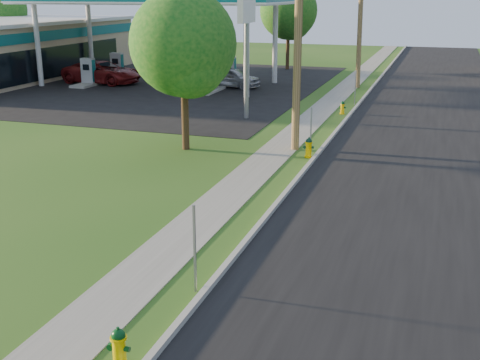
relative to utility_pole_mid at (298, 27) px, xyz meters
name	(u,v)px	position (x,y,z in m)	size (l,w,h in m)	color
road	(412,222)	(5.10, -7.00, -4.94)	(8.00, 120.00, 0.02)	black
curb	(276,205)	(1.10, -7.00, -4.88)	(0.15, 120.00, 0.15)	#A4A297
sidewalk	(222,200)	(-0.65, -7.00, -4.94)	(1.50, 120.00, 0.03)	gray
forecourt	(135,83)	(-15.40, 15.00, -4.94)	(26.00, 28.00, 0.02)	black
utility_pole_mid	(298,27)	(0.00, 0.00, 0.00)	(1.40, 0.32, 9.80)	brown
utility_pole_far	(360,15)	(0.00, 18.00, -0.15)	(1.40, 0.32, 9.50)	brown
sign_post_near	(195,249)	(0.85, -12.80, -3.95)	(0.05, 0.04, 2.00)	gray
sign_post_mid	(311,133)	(0.85, -1.00, -3.95)	(0.05, 0.04, 2.00)	gray
sign_post_far	(355,88)	(0.85, 11.20, -3.95)	(0.05, 0.04, 2.00)	gray
fuel_pump_nw	(89,75)	(-17.90, 13.00, -4.23)	(1.20, 3.20, 1.90)	#A4A297
fuel_pump_ne	(209,81)	(-8.90, 13.00, -4.23)	(1.20, 3.20, 1.90)	#A4A297
fuel_pump_sw	(117,69)	(-17.90, 17.00, -4.23)	(1.20, 3.20, 1.90)	#A4A297
fuel_pump_se	(229,73)	(-8.90, 17.00, -4.23)	(1.20, 3.20, 1.90)	#A4A297
convenience_store	(5,49)	(-26.38, 15.00, -2.82)	(10.40, 22.40, 4.25)	tan
price_pylon	(247,10)	(-3.90, 5.50, 0.48)	(0.34, 2.04, 6.85)	gray
tree_verge	(185,48)	(-4.23, -1.43, -0.80)	(4.26, 4.26, 6.45)	#322312
tree_lot	(289,13)	(-6.91, 26.39, -0.32)	(4.74, 4.74, 7.19)	#322312
tree_back	(1,12)	(-32.64, 22.63, -0.36)	(4.71, 4.71, 7.14)	#322312
hydrant_near	(119,348)	(0.68, -15.81, -4.56)	(0.41, 0.36, 0.80)	#EFC800
hydrant_mid	(309,148)	(0.79, -1.04, -4.55)	(0.42, 0.38, 0.82)	#FFC600
hydrant_far	(342,108)	(0.62, 8.28, -4.61)	(0.37, 0.33, 0.71)	#F0B609
car_red	(102,72)	(-17.53, 14.21, -4.16)	(2.64, 5.74, 1.59)	maroon
car_silver	(232,77)	(-8.14, 15.40, -4.27)	(1.61, 3.99, 1.36)	#B0B2B8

